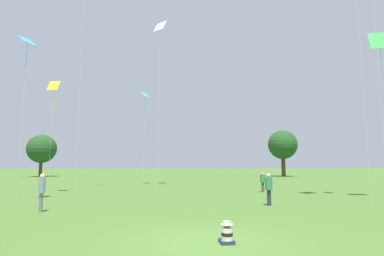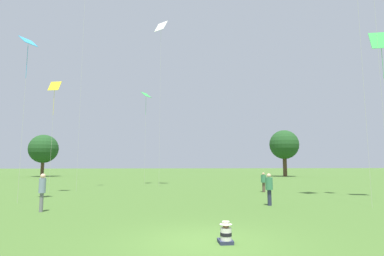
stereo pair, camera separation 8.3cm
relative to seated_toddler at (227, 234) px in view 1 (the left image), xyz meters
name	(u,v)px [view 1 (the left image)]	position (x,y,z in m)	size (l,w,h in m)	color
ground_plane	(205,242)	(-0.59, 0.29, -0.27)	(300.00, 300.00, 0.00)	#426628
seated_toddler	(227,234)	(0.00, 0.00, 0.00)	(0.39, 0.50, 0.63)	#282D47
person_standing_0	(42,188)	(-7.35, 6.32, 0.81)	(0.30, 0.30, 1.76)	slate
person_standing_1	(263,181)	(6.25, 14.89, 0.63)	(0.56, 0.56, 1.53)	brown
person_standing_2	(269,186)	(3.96, 7.35, 0.74)	(0.43, 0.43, 1.70)	#282D42
kite_0	(53,90)	(-10.17, 15.12, 7.67)	(0.96, 0.63, 8.63)	yellow
kite_1	(380,44)	(12.19, 8.70, 9.68)	(1.36, 0.75, 10.77)	green
kite_5	(145,98)	(-3.63, 23.97, 9.17)	(1.21, 1.24, 10.06)	green
kite_7	(27,47)	(-9.95, 9.77, 8.93)	(1.04, 1.10, 9.87)	#339EDB
kite_8	(160,31)	(-2.07, 21.23, 15.69)	(1.40, 1.36, 16.98)	white
distant_tree_0	(283,145)	(20.07, 43.40, 5.39)	(5.19, 5.19, 8.30)	#473323
distant_tree_1	(42,149)	(-23.00, 47.59, 4.65)	(5.06, 5.06, 7.47)	#473323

